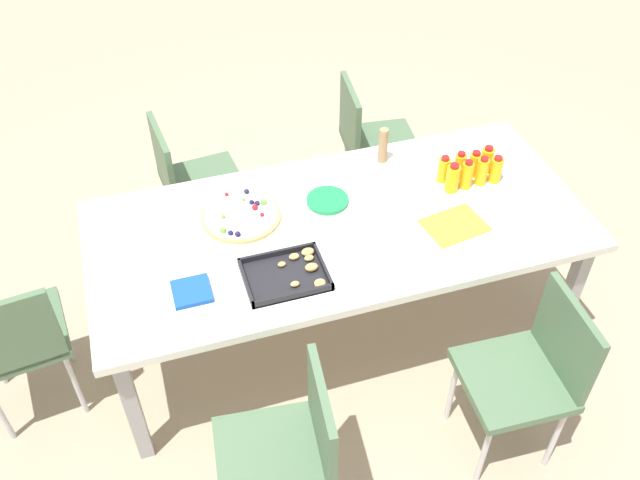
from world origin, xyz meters
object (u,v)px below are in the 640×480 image
object	(u,v)px
chair_far_right	(290,447)
paper_folder	(454,225)
juice_bottle_6	(467,175)
plate_stack	(327,200)
juice_bottle_3	(444,169)
juice_bottle_0	(487,160)
juice_bottle_1	(475,164)
party_table	(339,232)
juice_bottle_2	(460,166)
cardboard_tube	(383,145)
chair_far_left	(531,368)
chair_near_left	(369,138)
juice_bottle_5	(482,171)
fruit_pizza	(241,215)
chair_near_right	(190,179)
juice_bottle_7	(453,178)
snack_tray	(290,274)
juice_bottle_4	(496,170)
napkin_stack	(192,291)
chair_end	(15,339)

from	to	relation	value
chair_far_right	paper_folder	world-z (taller)	chair_far_right
juice_bottle_6	plate_stack	xyz separation A→B (m)	(0.64, -0.09, -0.06)
juice_bottle_3	juice_bottle_0	bearing A→B (deg)	-178.73
chair_far_right	juice_bottle_1	xyz separation A→B (m)	(-1.19, -1.00, 0.28)
party_table	juice_bottle_2	distance (m)	0.66
chair_far_right	cardboard_tube	size ratio (longest dim) A/B	4.58
juice_bottle_2	cardboard_tube	xyz separation A→B (m)	(0.29, -0.23, 0.02)
party_table	plate_stack	size ratio (longest dim) A/B	11.44
chair_far_left	paper_folder	bearing A→B (deg)	7.87
cardboard_tube	chair_near_left	bearing A→B (deg)	-104.89
juice_bottle_5	fruit_pizza	xyz separation A→B (m)	(1.12, -0.10, -0.06)
chair_near_right	cardboard_tube	bearing A→B (deg)	58.88
juice_bottle_3	juice_bottle_7	world-z (taller)	juice_bottle_7
chair_near_left	juice_bottle_1	bearing A→B (deg)	24.92
juice_bottle_7	paper_folder	size ratio (longest dim) A/B	0.56
fruit_pizza	cardboard_tube	bearing A→B (deg)	-164.72
chair_far_right	juice_bottle_6	size ratio (longest dim) A/B	5.58
juice_bottle_0	snack_tray	bearing A→B (deg)	19.90
chair_near_right	chair_far_left	size ratio (longest dim) A/B	1.00
chair_near_left	paper_folder	bearing A→B (deg)	6.40
juice_bottle_4	juice_bottle_6	distance (m)	0.15
fruit_pizza	napkin_stack	size ratio (longest dim) A/B	2.34
chair_near_left	plate_stack	distance (m)	0.88
chair_near_left	juice_bottle_0	world-z (taller)	juice_bottle_0
juice_bottle_3	juice_bottle_2	bearing A→B (deg)	176.19
juice_bottle_7	juice_bottle_3	bearing A→B (deg)	-84.85
juice_bottle_2	juice_bottle_4	bearing A→B (deg)	155.01
cardboard_tube	juice_bottle_2	bearing A→B (deg)	141.72
juice_bottle_5	napkin_stack	size ratio (longest dim) A/B	0.98
chair_end	plate_stack	world-z (taller)	chair_end
juice_bottle_0	juice_bottle_6	bearing A→B (deg)	29.61
chair_end	juice_bottle_4	world-z (taller)	juice_bottle_4
cardboard_tube	paper_folder	distance (m)	0.56
chair_near_right	snack_tray	bearing A→B (deg)	8.46
juice_bottle_1	fruit_pizza	bearing A→B (deg)	-1.38
chair_near_right	juice_bottle_3	distance (m)	1.32
fruit_pizza	juice_bottle_5	bearing A→B (deg)	175.10
juice_bottle_3	cardboard_tube	xyz separation A→B (m)	(0.22, -0.23, 0.03)
party_table	juice_bottle_4	bearing A→B (deg)	-175.37
party_table	juice_bottle_1	distance (m)	0.74
napkin_stack	plate_stack	bearing A→B (deg)	-151.57
chair_near_left	plate_stack	xyz separation A→B (m)	(0.48, 0.71, 0.23)
chair_far_left	juice_bottle_7	distance (m)	0.92
juice_bottle_1	napkin_stack	world-z (taller)	juice_bottle_1
juice_bottle_5	juice_bottle_6	world-z (taller)	juice_bottle_6
juice_bottle_1	napkin_stack	xyz separation A→B (m)	(1.40, 0.36, -0.05)
chair_near_right	juice_bottle_7	bearing A→B (deg)	51.17
juice_bottle_6	snack_tray	xyz separation A→B (m)	(0.93, 0.31, -0.06)
fruit_pizza	juice_bottle_2	bearing A→B (deg)	178.42
chair_near_right	juice_bottle_6	xyz separation A→B (m)	(-1.19, 0.73, 0.29)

